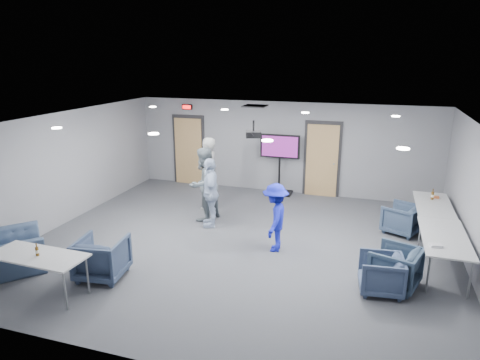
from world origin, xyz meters
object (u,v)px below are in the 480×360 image
(tv_stand, at_px, (280,161))
(chair_front_b, at_px, (15,251))
(table_right_b, at_px, (444,238))
(person_b, at_px, (204,184))
(table_front_left, at_px, (38,258))
(table_right_a, at_px, (433,206))
(person_a, at_px, (207,174))
(chair_front_a, at_px, (102,258))
(projector, at_px, (253,134))
(chair_right_a, at_px, (402,219))
(bottle_right, at_px, (432,196))
(chair_right_c, at_px, (381,274))
(person_c, at_px, (211,192))
(chair_right_b, at_px, (395,267))
(person_d, at_px, (275,218))
(bottle_front, at_px, (37,251))

(tv_stand, bearing_deg, chair_front_b, -121.59)
(table_right_b, relative_size, tv_stand, 1.09)
(person_b, height_order, table_front_left, person_b)
(person_b, height_order, table_right_a, person_b)
(person_a, distance_m, chair_front_a, 4.15)
(table_right_b, height_order, tv_stand, tv_stand)
(chair_front_b, bearing_deg, projector, -104.93)
(person_b, xyz_separation_m, tv_stand, (1.32, 2.62, 0.09))
(chair_right_a, distance_m, bottle_right, 0.94)
(table_right_b, height_order, bottle_right, bottle_right)
(chair_right_c, bearing_deg, table_right_a, 153.57)
(bottle_right, bearing_deg, table_front_left, -142.12)
(table_right_a, bearing_deg, chair_right_a, 102.72)
(chair_right_c, distance_m, chair_front_a, 5.01)
(person_c, relative_size, chair_front_b, 1.52)
(chair_right_b, relative_size, table_front_left, 0.47)
(person_c, height_order, bottle_right, person_c)
(chair_front_a, bearing_deg, table_right_a, -154.37)
(person_d, height_order, projector, projector)
(person_d, bearing_deg, chair_front_b, -66.82)
(person_d, height_order, table_front_left, person_d)
(chair_front_a, bearing_deg, chair_front_b, -1.08)
(chair_right_a, relative_size, chair_right_c, 1.03)
(table_right_b, xyz_separation_m, tv_stand, (-4.01, 3.80, 0.32))
(person_b, height_order, chair_right_a, person_b)
(chair_front_b, relative_size, projector, 2.88)
(person_c, relative_size, table_right_b, 0.86)
(person_b, distance_m, table_right_b, 5.46)
(person_c, relative_size, chair_right_a, 2.21)
(person_d, relative_size, chair_front_a, 1.70)
(chair_front_a, height_order, bottle_front, bottle_front)
(person_b, relative_size, projector, 4.79)
(person_a, distance_m, chair_right_a, 4.94)
(table_right_b, relative_size, table_front_left, 1.14)
(person_b, bearing_deg, bottle_right, 121.32)
(person_b, bearing_deg, chair_right_c, 81.76)
(chair_front_a, distance_m, bottle_front, 1.14)
(chair_right_a, height_order, table_right_a, table_right_a)
(chair_right_b, xyz_separation_m, chair_front_a, (-5.14, -1.31, 0.02))
(person_b, bearing_deg, chair_right_b, 86.02)
(person_c, xyz_separation_m, chair_front_b, (-2.77, -3.19, -0.48))
(person_d, xyz_separation_m, chair_front_a, (-2.77, -2.11, -0.34))
(chair_right_a, height_order, chair_front_b, chair_front_b)
(chair_right_a, bearing_deg, person_a, -67.57)
(person_c, xyz_separation_m, table_right_b, (5.02, -0.84, -0.15))
(person_a, relative_size, chair_right_c, 2.63)
(chair_right_b, bearing_deg, table_front_left, -51.77)
(chair_right_a, bearing_deg, chair_right_c, 15.85)
(tv_stand, bearing_deg, bottle_right, -21.36)
(table_right_b, height_order, bottle_front, bottle_front)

